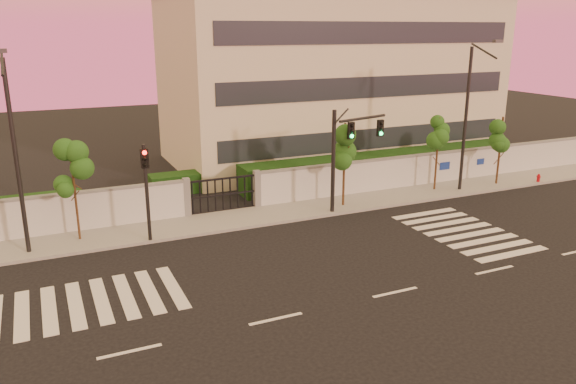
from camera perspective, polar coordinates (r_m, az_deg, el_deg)
name	(u,v)px	position (r m, az deg, el deg)	size (l,w,h in m)	color
ground	(395,292)	(22.31, 10.83, -9.99)	(120.00, 120.00, 0.00)	black
sidewalk	(284,212)	(30.76, -0.38, -2.08)	(60.00, 3.00, 0.15)	gray
perimeter_wall	(275,188)	(31.83, -1.31, 0.42)	(60.00, 0.36, 2.20)	silver
hedge_row	(274,179)	(34.72, -1.47, 1.34)	(41.00, 4.25, 1.80)	black
institutional_building	(331,78)	(43.65, 4.36, 11.49)	(24.40, 12.40, 12.25)	beige
road_markings	(314,263)	(24.46, 2.69, -7.24)	(57.00, 7.62, 0.02)	silver
street_tree_c	(73,171)	(27.64, -21.00, 1.98)	(1.38, 1.10, 4.69)	#382314
street_tree_d	(345,146)	(31.16, 5.80, 4.69)	(1.64, 1.31, 4.82)	#382314
street_tree_e	(438,137)	(35.41, 15.02, 5.38)	(1.58, 1.26, 4.62)	#382314
street_tree_f	(501,135)	(38.02, 20.85, 5.41)	(1.63, 1.30, 4.46)	#382314
traffic_signal_main	(345,148)	(30.25, 5.85, 4.44)	(3.56, 1.09, 5.70)	black
traffic_signal_secondary	(146,182)	(26.55, -14.22, 1.04)	(0.37, 0.35, 4.75)	black
streetlight_west	(15,149)	(26.42, -26.02, 3.98)	(0.54, 2.18, 9.04)	black
streetlight_east	(468,112)	(35.42, 17.86, 7.71)	(0.55, 2.21, 9.18)	black
fire_hydrant	(538,179)	(40.03, 24.09, 1.22)	(0.27, 0.26, 0.68)	#AF0B17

